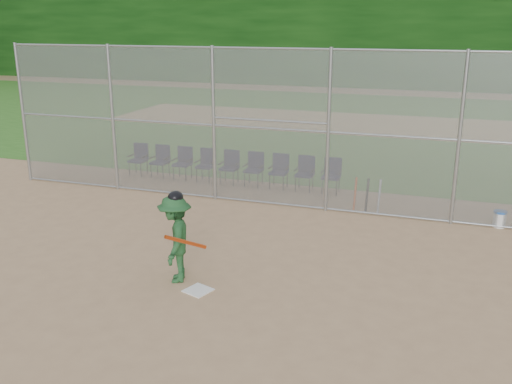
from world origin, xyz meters
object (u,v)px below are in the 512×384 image
(batter_at_plate, at_px, (176,238))
(water_cooler, at_px, (500,219))
(home_plate, at_px, (198,290))
(chair_0, at_px, (138,160))

(batter_at_plate, relative_size, water_cooler, 4.48)
(home_plate, bearing_deg, batter_at_plate, 152.61)
(batter_at_plate, xyz_separation_m, water_cooler, (5.80, 4.96, -0.63))
(water_cooler, distance_m, chair_0, 10.38)
(water_cooler, bearing_deg, batter_at_plate, -139.49)
(home_plate, relative_size, water_cooler, 1.10)
(water_cooler, bearing_deg, chair_0, 172.09)
(home_plate, height_order, batter_at_plate, batter_at_plate)
(home_plate, bearing_deg, water_cooler, 44.93)
(home_plate, distance_m, chair_0, 8.37)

